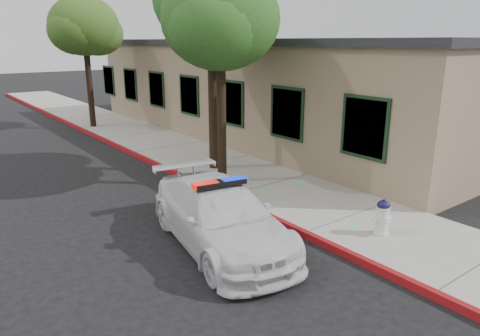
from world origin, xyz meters
name	(u,v)px	position (x,y,z in m)	size (l,w,h in m)	color
ground	(304,239)	(0.00, 0.00, 0.00)	(120.00, 120.00, 0.00)	black
sidewalk	(269,187)	(1.60, 3.00, 0.07)	(3.20, 60.00, 0.15)	gray
red_curb	(226,197)	(0.06, 3.00, 0.08)	(0.14, 60.00, 0.16)	maroon
clapboard_building	(268,88)	(6.69, 9.00, 2.13)	(7.30, 20.89, 4.24)	tan
police_car	(220,216)	(-1.62, 0.86, 0.66)	(2.64, 4.81, 1.44)	silver
fire_hydrant	(382,217)	(1.27, -1.06, 0.54)	(0.45, 0.39, 0.79)	silver
street_tree_near	(221,24)	(0.71, 4.09, 4.60)	(3.37, 3.26, 5.97)	black
street_tree_mid	(211,4)	(1.34, 5.49, 5.23)	(3.72, 3.53, 6.73)	black
street_tree_far	(85,29)	(0.72, 15.02, 4.69)	(3.49, 3.19, 6.04)	black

